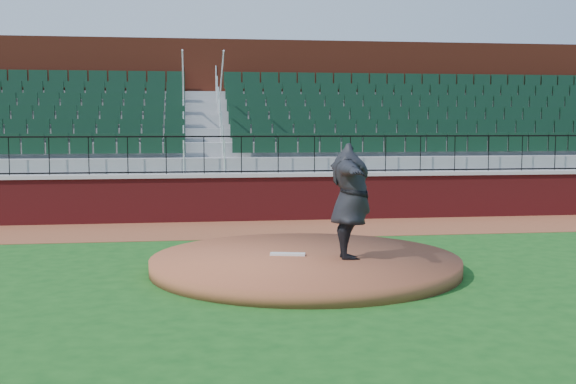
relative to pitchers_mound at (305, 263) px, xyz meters
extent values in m
plane|color=#144915|center=(-0.12, -0.17, -0.12)|extent=(90.00, 90.00, 0.00)
cube|color=brown|center=(-0.12, 5.23, -0.12)|extent=(34.00, 3.20, 0.01)
cube|color=maroon|center=(-0.12, 6.83, 0.47)|extent=(34.00, 0.35, 1.20)
cube|color=#B7B7B7|center=(-0.12, 6.83, 1.12)|extent=(34.00, 0.45, 0.10)
cube|color=maroon|center=(-0.12, 12.36, 2.62)|extent=(34.00, 0.50, 5.50)
cylinder|color=brown|center=(0.00, 0.00, 0.00)|extent=(5.57, 5.57, 0.25)
cube|color=silver|center=(-0.29, 0.17, 0.15)|extent=(0.66, 0.31, 0.04)
imported|color=black|center=(0.76, -0.31, 1.15)|extent=(0.83, 2.56, 2.06)
camera|label=1|loc=(-2.10, -12.73, 2.52)|focal=45.11mm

